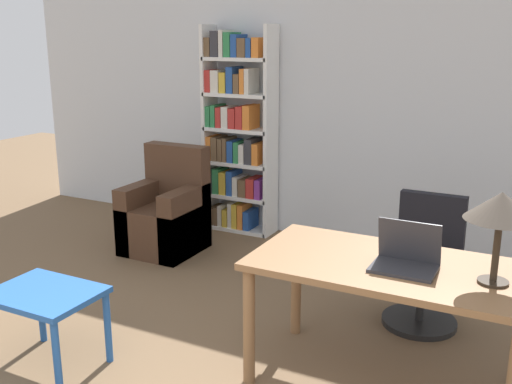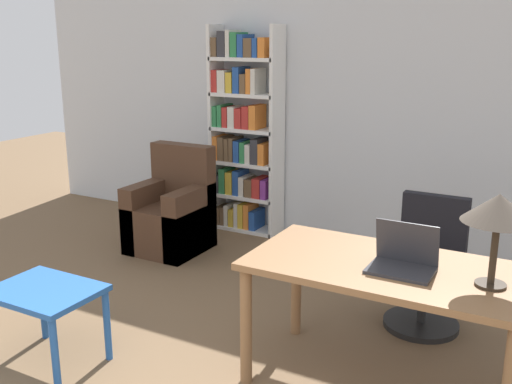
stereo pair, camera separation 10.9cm
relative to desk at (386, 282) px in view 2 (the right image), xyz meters
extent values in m
cube|color=silver|center=(-0.84, 2.32, 0.69)|extent=(8.00, 0.06, 2.70)
cube|color=olive|center=(0.00, 0.00, 0.08)|extent=(1.54, 0.81, 0.04)
cylinder|color=olive|center=(-0.71, -0.34, -0.30)|extent=(0.07, 0.07, 0.72)
cylinder|color=olive|center=(-0.71, 0.34, -0.30)|extent=(0.07, 0.07, 0.72)
cube|color=#2D2D33|center=(0.10, -0.07, 0.11)|extent=(0.35, 0.25, 0.02)
cube|color=#2D2D33|center=(0.10, 0.03, 0.24)|extent=(0.35, 0.05, 0.24)
cube|color=white|center=(0.10, 0.03, 0.24)|extent=(0.31, 0.04, 0.21)
cylinder|color=#2D2319|center=(0.55, -0.03, 0.11)|extent=(0.16, 0.16, 0.01)
cylinder|color=#2D2319|center=(0.55, -0.03, 0.28)|extent=(0.04, 0.04, 0.33)
cone|color=#4C4238|center=(0.55, -0.03, 0.52)|extent=(0.36, 0.36, 0.14)
cylinder|color=black|center=(0.03, 0.85, -0.64)|extent=(0.52, 0.52, 0.04)
cylinder|color=#262626|center=(0.03, 0.85, -0.46)|extent=(0.06, 0.06, 0.32)
cube|color=black|center=(0.03, 0.85, -0.25)|extent=(0.48, 0.48, 0.10)
cube|color=black|center=(0.03, 1.06, 0.03)|extent=(0.46, 0.08, 0.46)
cube|color=#2356A3|center=(-1.89, -0.76, -0.17)|extent=(0.64, 0.50, 0.04)
cylinder|color=#2356A3|center=(-1.60, -0.97, -0.42)|extent=(0.04, 0.04, 0.47)
cylinder|color=#2356A3|center=(-2.17, -0.54, -0.42)|extent=(0.04, 0.04, 0.47)
cylinder|color=#2356A3|center=(-1.60, -0.54, -0.42)|extent=(0.04, 0.04, 0.47)
cube|color=#472D1E|center=(-2.46, 1.25, -0.44)|extent=(0.65, 0.65, 0.45)
cube|color=#472D1E|center=(-2.46, 1.49, 0.06)|extent=(0.65, 0.16, 0.54)
cube|color=#472D1E|center=(-2.70, 1.25, -0.34)|extent=(0.16, 0.65, 0.63)
cube|color=#472D1E|center=(-2.21, 1.25, -0.34)|extent=(0.16, 0.65, 0.63)
cube|color=white|center=(-2.48, 2.13, 0.39)|extent=(0.04, 0.28, 2.09)
cube|color=white|center=(-1.77, 2.13, 0.39)|extent=(0.04, 0.28, 2.09)
cube|color=white|center=(-2.13, 2.13, -0.64)|extent=(0.71, 0.28, 0.04)
cube|color=brown|center=(-2.43, 2.13, -0.53)|extent=(0.07, 0.24, 0.18)
cube|color=brown|center=(-2.36, 2.13, -0.53)|extent=(0.05, 0.24, 0.19)
cube|color=silver|center=(-2.31, 2.13, -0.51)|extent=(0.05, 0.24, 0.22)
cube|color=gold|center=(-2.25, 2.13, -0.53)|extent=(0.06, 0.24, 0.19)
cube|color=silver|center=(-2.19, 2.13, -0.49)|extent=(0.04, 0.24, 0.26)
cube|color=gold|center=(-2.14, 2.13, -0.49)|extent=(0.06, 0.24, 0.26)
cube|color=orange|center=(-2.07, 2.13, -0.49)|extent=(0.06, 0.24, 0.26)
cube|color=#234C99|center=(-2.00, 2.13, -0.52)|extent=(0.07, 0.24, 0.20)
cube|color=white|center=(-2.13, 2.13, -0.29)|extent=(0.71, 0.28, 0.04)
cube|color=#333338|center=(-2.43, 2.13, -0.18)|extent=(0.06, 0.24, 0.18)
cube|color=#2D7F47|center=(-2.36, 2.13, -0.14)|extent=(0.07, 0.24, 0.26)
cube|color=gold|center=(-2.28, 2.13, -0.16)|extent=(0.08, 0.24, 0.23)
cube|color=#234C99|center=(-2.19, 2.13, -0.15)|extent=(0.07, 0.24, 0.25)
cube|color=silver|center=(-2.13, 2.13, -0.17)|extent=(0.06, 0.24, 0.20)
cube|color=brown|center=(-2.05, 2.13, -0.18)|extent=(0.09, 0.24, 0.18)
cube|color=#B72D28|center=(-1.95, 2.13, -0.17)|extent=(0.09, 0.24, 0.20)
cube|color=#7F338C|center=(-1.87, 2.13, -0.18)|extent=(0.06, 0.24, 0.20)
cube|color=white|center=(-2.13, 2.13, 0.06)|extent=(0.71, 0.28, 0.04)
cube|color=orange|center=(-2.43, 2.13, 0.20)|extent=(0.06, 0.24, 0.25)
cube|color=brown|center=(-2.37, 2.13, 0.20)|extent=(0.07, 0.24, 0.24)
cube|color=brown|center=(-2.30, 2.13, 0.19)|extent=(0.05, 0.24, 0.23)
cube|color=brown|center=(-2.25, 2.13, 0.20)|extent=(0.04, 0.24, 0.24)
cube|color=#234C99|center=(-2.18, 2.13, 0.18)|extent=(0.07, 0.24, 0.22)
cube|color=#2D7F47|center=(-2.11, 2.13, 0.18)|extent=(0.06, 0.24, 0.21)
cube|color=silver|center=(-2.05, 2.13, 0.17)|extent=(0.06, 0.24, 0.19)
cube|color=#333338|center=(-1.97, 2.13, 0.20)|extent=(0.08, 0.24, 0.25)
cube|color=orange|center=(-1.90, 2.13, 0.18)|extent=(0.07, 0.24, 0.21)
cube|color=white|center=(-2.13, 2.13, 0.41)|extent=(0.71, 0.28, 0.04)
cube|color=#2D7F47|center=(-2.44, 2.13, 0.53)|extent=(0.05, 0.24, 0.21)
cube|color=#2D7F47|center=(-2.38, 2.13, 0.53)|extent=(0.05, 0.24, 0.22)
cube|color=#B72D28|center=(-2.31, 2.13, 0.52)|extent=(0.06, 0.24, 0.20)
cube|color=silver|center=(-2.24, 2.13, 0.53)|extent=(0.07, 0.24, 0.21)
cube|color=#B72D28|center=(-2.16, 2.13, 0.52)|extent=(0.08, 0.24, 0.20)
cube|color=#B72D28|center=(-2.07, 2.13, 0.54)|extent=(0.07, 0.24, 0.22)
cube|color=orange|center=(-1.99, 2.13, 0.54)|extent=(0.07, 0.24, 0.24)
cube|color=white|center=(-2.13, 2.13, 0.75)|extent=(0.71, 0.28, 0.04)
cube|color=#B72D28|center=(-2.43, 2.13, 0.88)|extent=(0.06, 0.24, 0.22)
cube|color=silver|center=(-2.35, 2.13, 0.88)|extent=(0.09, 0.24, 0.22)
cube|color=gold|center=(-2.26, 2.13, 0.87)|extent=(0.07, 0.24, 0.20)
cube|color=#234C99|center=(-2.18, 2.13, 0.90)|extent=(0.07, 0.24, 0.25)
cube|color=brown|center=(-2.10, 2.13, 0.87)|extent=(0.06, 0.24, 0.19)
cube|color=orange|center=(-2.04, 2.13, 0.89)|extent=(0.05, 0.24, 0.24)
cube|color=silver|center=(-1.99, 2.13, 0.89)|extent=(0.05, 0.24, 0.24)
cube|color=white|center=(-2.13, 2.13, 1.10)|extent=(0.71, 0.28, 0.04)
cube|color=brown|center=(-2.43, 2.13, 1.21)|extent=(0.07, 0.24, 0.19)
cube|color=#333338|center=(-2.34, 2.13, 1.24)|extent=(0.09, 0.24, 0.25)
cube|color=silver|center=(-2.27, 2.13, 1.25)|extent=(0.05, 0.24, 0.26)
cube|color=#2D7F47|center=(-2.20, 2.13, 1.24)|extent=(0.07, 0.24, 0.24)
cube|color=#234C99|center=(-2.13, 2.13, 1.23)|extent=(0.06, 0.24, 0.22)
cube|color=brown|center=(-2.04, 2.13, 1.21)|extent=(0.09, 0.24, 0.18)
cube|color=#234C99|center=(-1.97, 2.13, 1.21)|extent=(0.05, 0.24, 0.18)
cube|color=orange|center=(-1.89, 2.13, 1.21)|extent=(0.07, 0.24, 0.19)
camera|label=1|loc=(0.77, -3.13, 1.36)|focal=42.00mm
camera|label=2|loc=(0.86, -3.08, 1.36)|focal=42.00mm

